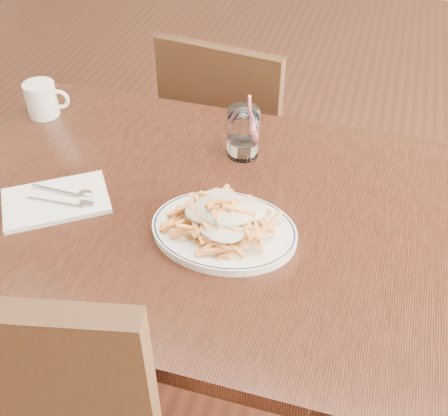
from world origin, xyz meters
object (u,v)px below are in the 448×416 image
(fries_plate, at_px, (224,230))
(loaded_fries, at_px, (224,214))
(chair_far, at_px, (231,139))
(coffee_mug, at_px, (42,99))
(table, at_px, (208,234))
(water_glass, at_px, (243,135))

(fries_plate, xyz_separation_m, loaded_fries, (-0.00, -0.00, 0.04))
(chair_far, distance_m, coffee_mug, 0.65)
(chair_far, height_order, fries_plate, chair_far)
(loaded_fries, bearing_deg, table, 128.81)
(table, height_order, chair_far, chair_far)
(water_glass, height_order, coffee_mug, water_glass)
(table, bearing_deg, coffee_mug, 155.70)
(fries_plate, bearing_deg, coffee_mug, 152.12)
(table, xyz_separation_m, coffee_mug, (-0.52, 0.24, 0.12))
(table, height_order, fries_plate, fries_plate)
(loaded_fries, xyz_separation_m, water_glass, (-0.04, 0.28, -0.00))
(table, bearing_deg, loaded_fries, -51.19)
(fries_plate, distance_m, coffee_mug, 0.66)
(table, relative_size, fries_plate, 3.68)
(table, height_order, water_glass, water_glass)
(loaded_fries, bearing_deg, chair_far, 104.65)
(fries_plate, bearing_deg, table, 128.81)
(loaded_fries, bearing_deg, coffee_mug, 152.12)
(water_glass, distance_m, coffee_mug, 0.54)
(loaded_fries, height_order, water_glass, water_glass)
(fries_plate, bearing_deg, loaded_fries, -126.87)
(table, distance_m, water_glass, 0.25)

